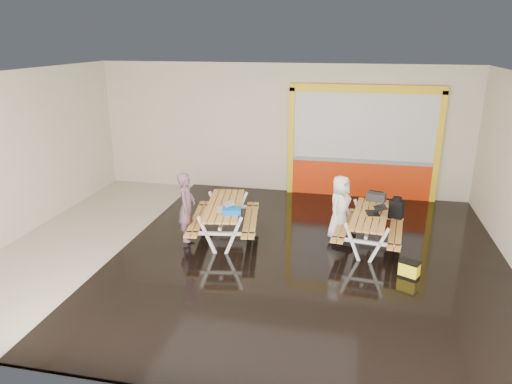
% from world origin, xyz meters
% --- Properties ---
extents(room, '(10.02, 8.02, 3.52)m').
position_xyz_m(room, '(0.00, 0.00, 1.75)').
color(room, '#BAB09D').
rests_on(room, ground).
extents(deck, '(7.50, 7.98, 0.05)m').
position_xyz_m(deck, '(1.25, 0.00, 0.03)').
color(deck, black).
rests_on(deck, room).
extents(kiosk, '(3.88, 0.16, 3.00)m').
position_xyz_m(kiosk, '(2.20, 3.93, 1.44)').
color(kiosk, red).
rests_on(kiosk, room).
extents(picnic_table_left, '(1.67, 2.20, 0.81)m').
position_xyz_m(picnic_table_left, '(-0.60, 0.53, 0.62)').
color(picnic_table_left, '#BE8438').
rests_on(picnic_table_left, deck).
extents(picnic_table_right, '(1.48, 2.02, 0.76)m').
position_xyz_m(picnic_table_right, '(2.39, 0.73, 0.58)').
color(picnic_table_right, '#BE8438').
rests_on(picnic_table_right, deck).
extents(person_left, '(0.39, 0.55, 1.44)m').
position_xyz_m(person_left, '(-1.29, 0.14, 0.84)').
color(person_left, '#674758').
rests_on(person_left, deck).
extents(person_right, '(0.65, 0.78, 1.36)m').
position_xyz_m(person_right, '(1.77, 0.89, 0.79)').
color(person_right, white).
rests_on(person_right, deck).
extents(laptop_left, '(0.45, 0.42, 0.16)m').
position_xyz_m(laptop_left, '(-0.51, 0.24, 0.86)').
color(laptop_left, silver).
rests_on(laptop_left, picnic_table_left).
extents(laptop_right, '(0.44, 0.40, 0.16)m').
position_xyz_m(laptop_right, '(2.49, 0.77, 0.81)').
color(laptop_right, black).
rests_on(laptop_right, picnic_table_right).
extents(blue_pouch, '(0.41, 0.32, 0.11)m').
position_xyz_m(blue_pouch, '(-0.32, 0.06, 0.86)').
color(blue_pouch, blue).
rests_on(blue_pouch, picnic_table_left).
extents(toolbox, '(0.43, 0.29, 0.23)m').
position_xyz_m(toolbox, '(2.52, 1.55, 0.85)').
color(toolbox, black).
rests_on(toolbox, picnic_table_right).
extents(backpack, '(0.34, 0.29, 0.48)m').
position_xyz_m(backpack, '(2.95, 1.37, 0.69)').
color(backpack, black).
rests_on(backpack, picnic_table_right).
extents(dark_case, '(0.49, 0.41, 0.16)m').
position_xyz_m(dark_case, '(1.90, 0.81, 0.13)').
color(dark_case, black).
rests_on(dark_case, deck).
extents(fluke_bag, '(0.41, 0.36, 0.30)m').
position_xyz_m(fluke_bag, '(3.09, -0.45, 0.20)').
color(fluke_bag, black).
rests_on(fluke_bag, deck).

